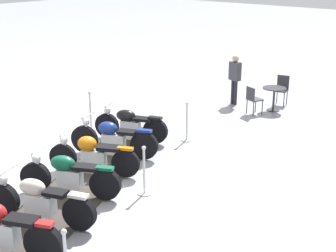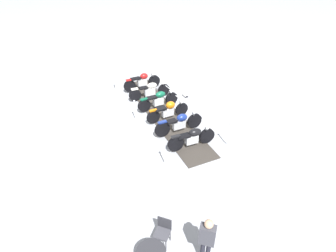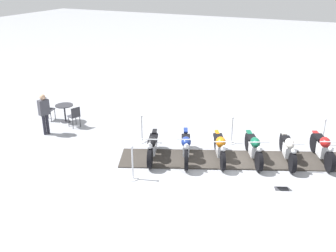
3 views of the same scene
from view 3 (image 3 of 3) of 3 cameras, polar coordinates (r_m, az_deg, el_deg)
ground_plane at (r=13.66m, az=9.86°, el=-4.94°), size 80.00×80.00×0.00m
display_platform at (r=13.65m, az=9.87°, el=-4.87°), size 4.40×7.86×0.04m
motorcycle_black at (r=13.33m, az=-2.32°, el=-2.99°), size 1.98×0.92×0.98m
motorcycle_navy at (r=13.28m, az=2.64°, el=-3.02°), size 2.12×1.05×1.01m
motorcycle_copper at (r=13.34m, az=7.58°, el=-3.05°), size 1.97×1.11×0.94m
motorcycle_forest at (r=13.51m, az=12.43°, el=-3.14°), size 2.00×1.15×0.95m
motorcycle_cream at (r=13.77m, az=17.13°, el=-3.22°), size 2.16×1.02×0.94m
motorcycle_maroon at (r=14.11m, az=21.65°, el=-3.07°), size 2.01×1.05×0.99m
stanchion_right_front at (r=12.20m, az=-5.17°, el=-6.13°), size 0.32×0.32×1.14m
stanchion_left_rear at (r=15.57m, az=21.70°, el=-1.39°), size 0.32×0.32×1.04m
stanchion_left_front at (r=14.73m, az=-3.84°, el=-1.03°), size 0.31×0.31×1.07m
stanchion_left_mid at (r=14.77m, az=9.30°, el=-1.17°), size 0.30×0.30×1.07m
info_placard at (r=12.27m, az=16.26°, el=-8.57°), size 0.35×0.44×0.20m
cafe_table at (r=17.12m, az=-14.88°, el=2.38°), size 0.75×0.75×0.76m
cafe_chair_near_table at (r=17.52m, az=-17.25°, el=2.55°), size 0.47×0.47×0.97m
cafe_chair_across_table at (r=16.45m, az=-13.49°, el=1.53°), size 0.52×0.52×0.88m
bystander_person at (r=15.90m, az=-17.64°, el=2.14°), size 0.45×0.34×1.65m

